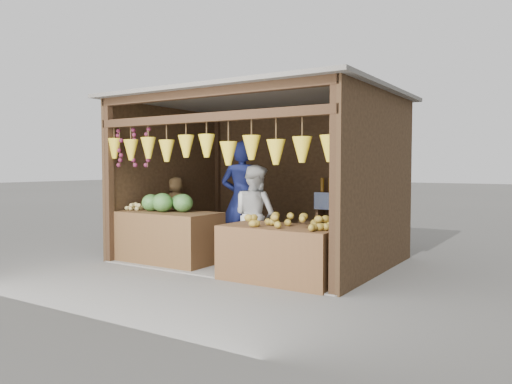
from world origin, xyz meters
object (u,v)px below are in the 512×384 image
(counter_left, at_px, (167,237))
(man_standing, at_px, (242,200))
(counter_right, at_px, (282,253))
(woman_standing, at_px, (255,215))
(vendor_seated, at_px, (176,206))

(counter_left, distance_m, man_standing, 1.36)
(counter_left, xyz_separation_m, man_standing, (0.83, 0.92, 0.57))
(counter_right, height_order, woman_standing, woman_standing)
(counter_right, relative_size, man_standing, 0.82)
(counter_left, relative_size, vendor_seated, 1.62)
(counter_left, xyz_separation_m, vendor_seated, (-0.72, 1.02, 0.40))
(man_standing, bearing_deg, counter_right, 120.34)
(counter_right, bearing_deg, woman_standing, 141.23)
(counter_left, distance_m, vendor_seated, 1.31)
(woman_standing, bearing_deg, counter_right, 157.72)
(counter_left, height_order, vendor_seated, vendor_seated)
(vendor_seated, bearing_deg, counter_right, -172.67)
(counter_right, distance_m, man_standing, 1.82)
(counter_right, xyz_separation_m, woman_standing, (-0.85, 0.69, 0.41))
(woman_standing, bearing_deg, vendor_seated, 3.35)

